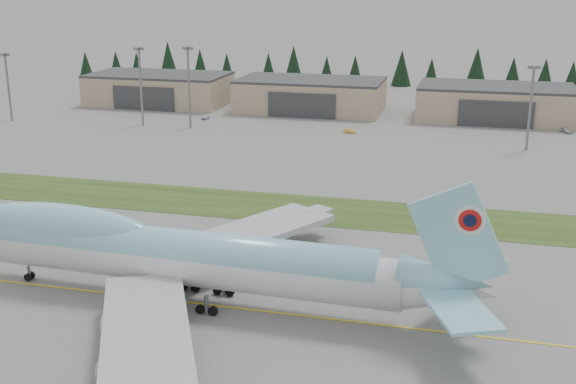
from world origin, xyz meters
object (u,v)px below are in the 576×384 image
(hangar_left, at_px, (159,89))
(service_vehicle_b, at_px, (350,133))
(boeing_747_freighter, at_px, (184,256))
(hangar_right, at_px, (495,102))
(service_vehicle_a, at_px, (206,119))
(service_vehicle_c, at_px, (566,133))
(hangar_center, at_px, (311,95))

(hangar_left, xyz_separation_m, service_vehicle_b, (73.92, -32.09, -5.39))
(boeing_747_freighter, distance_m, service_vehicle_b, 117.51)
(hangar_right, bearing_deg, hangar_left, 180.00)
(service_vehicle_a, distance_m, service_vehicle_c, 109.42)
(service_vehicle_a, xyz_separation_m, service_vehicle_b, (48.07, -9.34, 0.00))
(service_vehicle_a, height_order, service_vehicle_c, service_vehicle_a)
(service_vehicle_c, bearing_deg, service_vehicle_a, 163.98)
(service_vehicle_c, bearing_deg, service_vehicle_b, 175.19)
(hangar_center, relative_size, service_vehicle_c, 10.65)
(boeing_747_freighter, distance_m, hangar_left, 165.25)
(hangar_right, bearing_deg, hangar_center, 180.00)
(boeing_747_freighter, bearing_deg, service_vehicle_b, 90.46)
(boeing_747_freighter, xyz_separation_m, service_vehicle_c, (64.37, 133.36, -6.79))
(service_vehicle_a, height_order, service_vehicle_b, service_vehicle_a)
(hangar_left, distance_m, service_vehicle_a, 34.86)
(boeing_747_freighter, height_order, service_vehicle_c, boeing_747_freighter)
(service_vehicle_a, bearing_deg, service_vehicle_c, 4.79)
(service_vehicle_c, bearing_deg, boeing_747_freighter, -135.32)
(service_vehicle_a, bearing_deg, hangar_right, 15.56)
(service_vehicle_a, distance_m, service_vehicle_b, 48.97)
(hangar_center, xyz_separation_m, service_vehicle_b, (18.92, -32.09, -5.39))
(hangar_center, bearing_deg, service_vehicle_a, -142.03)
(hangar_right, height_order, service_vehicle_c, hangar_right)
(boeing_747_freighter, relative_size, service_vehicle_a, 19.33)
(service_vehicle_b, distance_m, service_vehicle_c, 63.23)
(hangar_left, bearing_deg, hangar_right, 0.00)
(hangar_right, bearing_deg, service_vehicle_b, -142.00)
(boeing_747_freighter, xyz_separation_m, hangar_right, (44.30, 149.36, -1.40))
(hangar_left, bearing_deg, service_vehicle_c, -6.76)
(hangar_center, xyz_separation_m, service_vehicle_c, (80.07, -16.00, -5.39))
(hangar_center, relative_size, hangar_right, 1.00)
(hangar_right, relative_size, service_vehicle_c, 10.65)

